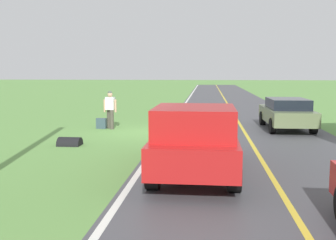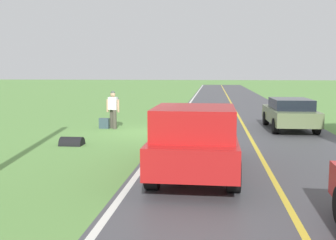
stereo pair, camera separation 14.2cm
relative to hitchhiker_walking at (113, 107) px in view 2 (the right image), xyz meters
The scene contains 9 objects.
ground_plane 2.16m from the hitchhiker_walking, 149.66° to the left, with size 200.00×200.00×0.00m, color #609347.
road_surface 6.21m from the hitchhiker_walking, behind, with size 7.17×120.00×0.00m, color #47474C.
lane_edge_line 2.98m from the hitchhiker_walking, 159.85° to the left, with size 0.16×117.60×0.00m, color silver.
lane_centre_line 6.21m from the hitchhiker_walking, behind, with size 0.14×117.60×0.00m, color gold.
hitchhiker_walking is the anchor object (origin of this frame).
suitcase_carried 0.85m from the hitchhiker_walking, ahead, with size 0.20×0.46×0.48m, color #384C56.
pickup_truck_passing 8.85m from the hitchhiker_walking, 117.87° to the left, with size 2.14×5.42×1.82m.
sedan_near_oncoming 8.05m from the hitchhiker_walking, behind, with size 1.98×4.43×1.41m.
drainage_culvert 4.39m from the hitchhiker_walking, 83.85° to the left, with size 0.60×0.60×0.80m, color black.
Camera 2 is at (-2.89, 16.96, 2.65)m, focal length 42.87 mm.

